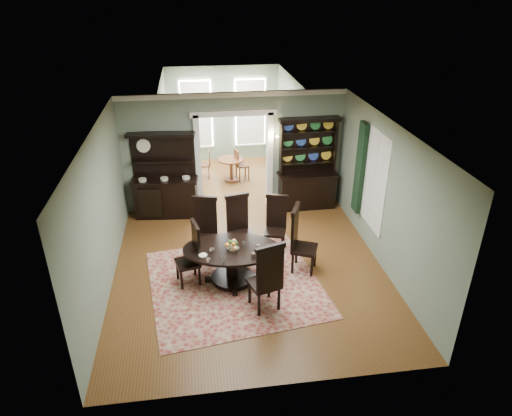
{
  "coord_description": "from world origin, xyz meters",
  "views": [
    {
      "loc": [
        -0.95,
        -7.74,
        5.42
      ],
      "look_at": [
        0.22,
        0.6,
        1.13
      ],
      "focal_mm": 32.0,
      "sensor_mm": 36.0,
      "label": 1
    }
  ],
  "objects_px": {
    "sideboard": "(165,188)",
    "welsh_dresser": "(307,176)",
    "dining_table": "(232,258)",
    "parlor_table": "(231,167)"
  },
  "relations": [
    {
      "from": "dining_table",
      "to": "parlor_table",
      "type": "bearing_deg",
      "value": 91.97
    },
    {
      "from": "dining_table",
      "to": "welsh_dresser",
      "type": "relative_size",
      "value": 0.86
    },
    {
      "from": "sideboard",
      "to": "welsh_dresser",
      "type": "xyz_separation_m",
      "value": [
        3.59,
        -0.01,
        0.11
      ]
    },
    {
      "from": "parlor_table",
      "to": "dining_table",
      "type": "bearing_deg",
      "value": -95.06
    },
    {
      "from": "dining_table",
      "to": "welsh_dresser",
      "type": "bearing_deg",
      "value": 60.72
    },
    {
      "from": "sideboard",
      "to": "welsh_dresser",
      "type": "bearing_deg",
      "value": 5.68
    },
    {
      "from": "sideboard",
      "to": "welsh_dresser",
      "type": "relative_size",
      "value": 0.9
    },
    {
      "from": "welsh_dresser",
      "to": "parlor_table",
      "type": "relative_size",
      "value": 3.18
    },
    {
      "from": "dining_table",
      "to": "welsh_dresser",
      "type": "xyz_separation_m",
      "value": [
        2.22,
        3.02,
        0.34
      ]
    },
    {
      "from": "welsh_dresser",
      "to": "dining_table",
      "type": "bearing_deg",
      "value": -127.21
    }
  ]
}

